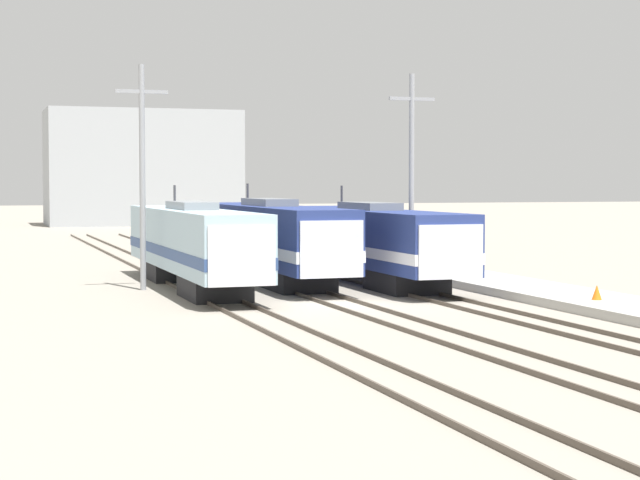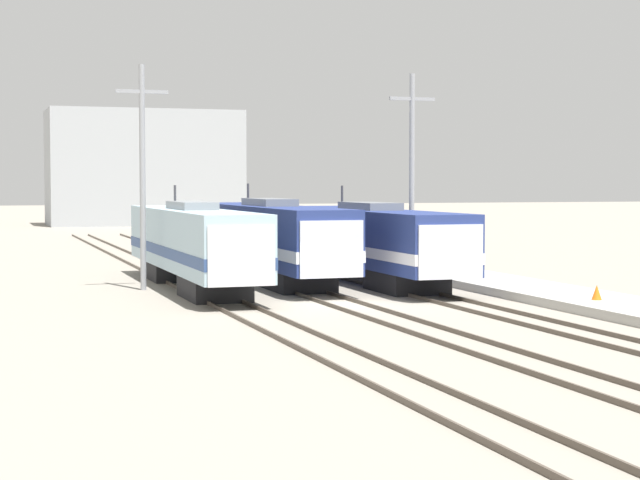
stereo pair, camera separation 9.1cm
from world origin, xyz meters
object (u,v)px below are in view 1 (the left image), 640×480
Objects in this scene: catenary_tower_left at (142,171)px; catenary_tower_right at (412,172)px; traffic_cone at (597,292)px; locomotive_center at (272,239)px; locomotive_far_right at (373,242)px; locomotive_far_left at (194,244)px.

catenary_tower_right is (13.12, 0.00, 0.00)m from catenary_tower_left.
catenary_tower_right is at bearing 99.66° from traffic_cone.
locomotive_far_right is (4.37, -2.39, -0.08)m from locomotive_center.
locomotive_center reaches higher than locomotive_far_left.
catenary_tower_right reaches higher than locomotive_far_left.
locomotive_far_left is at bearing -149.70° from locomotive_center.
catenary_tower_left is (-2.24, 0.47, 3.32)m from locomotive_far_left.
locomotive_center is 4.99m from locomotive_far_right.
catenary_tower_right is at bearing 8.13° from locomotive_far_right.
locomotive_center is at bearing 120.19° from traffic_cone.
catenary_tower_right is (10.88, 0.47, 3.32)m from locomotive_far_left.
catenary_tower_left is at bearing 178.41° from locomotive_far_right.
catenary_tower_left is 17.73× the size of traffic_cone.
catenary_tower_right is at bearing 0.00° from catenary_tower_left.
catenary_tower_right is at bearing 2.46° from locomotive_far_left.
locomotive_center is 1.88× the size of catenary_tower_left.
catenary_tower_left reaches higher than locomotive_center.
catenary_tower_left is at bearing -162.48° from locomotive_center.
locomotive_far_right reaches higher than traffic_cone.
catenary_tower_right is (6.51, -2.09, 3.27)m from locomotive_center.
locomotive_center is 33.41× the size of traffic_cone.
catenary_tower_left reaches higher than locomotive_far_right.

